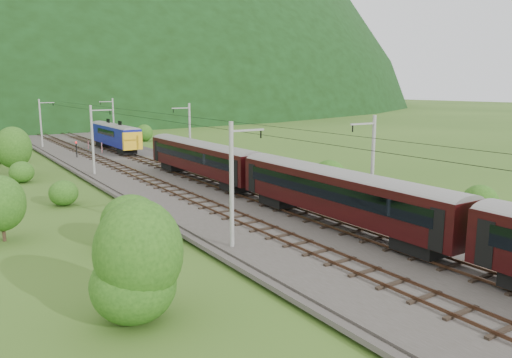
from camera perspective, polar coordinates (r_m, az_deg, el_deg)
ground at (r=35.81m, az=5.91°, el=-6.43°), size 600.00×600.00×0.00m
railbed at (r=43.71m, az=-2.33°, el=-3.05°), size 14.00×220.00×0.30m
track_left at (r=42.52m, az=-5.12°, el=-3.16°), size 2.40×220.00×0.27m
track_right at (r=44.90m, az=0.30°, el=-2.38°), size 2.40×220.00×0.27m
catenary_left at (r=60.88m, az=-18.12°, el=4.45°), size 2.54×192.28×8.00m
catenary_right at (r=65.08m, az=-7.64°, el=5.24°), size 2.54×192.28×8.00m
overhead_wires at (r=42.62m, az=-2.40°, el=6.08°), size 4.83×198.00×0.03m
train at (r=29.21m, az=24.20°, el=-4.32°), size 2.85×136.18×4.95m
hazard_post_near at (r=86.38m, az=-18.61°, el=3.72°), size 0.14×0.14×1.34m
hazard_post_far at (r=80.64m, az=-17.20°, el=3.44°), size 0.17×0.17×1.59m
signal at (r=76.47m, az=-19.84°, el=3.34°), size 0.25×0.25×2.29m
vegetation_left at (r=38.81m, az=-21.16°, el=-1.92°), size 11.45×141.04×6.59m
vegetation_right at (r=48.55m, az=11.33°, el=-0.38°), size 6.56×107.74×3.04m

